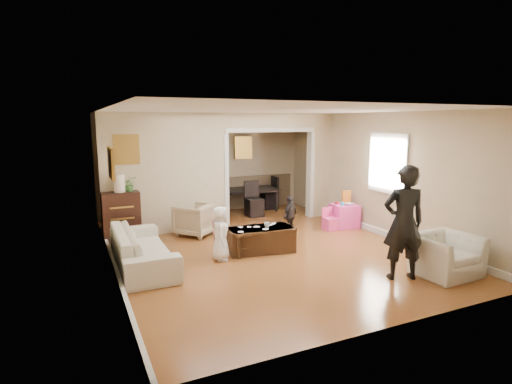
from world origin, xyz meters
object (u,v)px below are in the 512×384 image
child_kneel_b (220,230)px  table_lamp (119,183)px  dresser (121,216)px  dining_table (244,200)px  child_kneel_a (221,233)px  armchair_front (444,255)px  cyan_cup (342,204)px  coffee_table (261,239)px  armchair_back (195,219)px  adult_person (404,223)px  play_table (344,216)px  coffee_cup (267,225)px  sofa (143,248)px  child_toddler (290,215)px

child_kneel_b → table_lamp: bearing=36.1°
dresser → dining_table: bearing=24.4°
child_kneel_a → dresser: bearing=55.9°
armchair_front → cyan_cup: armchair_front is taller
table_lamp → coffee_table: bearing=-38.3°
armchair_back → coffee_table: size_ratio=0.62×
armchair_front → table_lamp: table_lamp is taller
adult_person → play_table: bearing=-91.8°
armchair_back → child_kneel_a: child_kneel_a is taller
play_table → cyan_cup: bearing=-153.4°
dining_table → child_kneel_a: child_kneel_a is taller
dresser → coffee_cup: (2.38, -1.86, -0.00)m
armchair_back → dining_table: (1.88, 1.74, -0.03)m
table_lamp → coffee_cup: bearing=-37.9°
sofa → table_lamp: (-0.14, 1.70, 0.87)m
sofa → coffee_cup: bearing=-93.8°
play_table → armchair_front: bearing=-96.8°
adult_person → child_kneel_b: adult_person is taller
cyan_cup → adult_person: 3.08m
dresser → dining_table: 3.70m
cyan_cup → coffee_cup: bearing=-160.6°
armchair_front → child_kneel_b: 3.84m
coffee_table → child_kneel_b: (-0.70, 0.30, 0.18)m
cyan_cup → dining_table: (-1.33, 2.56, -0.26)m
sofa → table_lamp: 1.91m
dresser → adult_person: 5.40m
coffee_cup → cyan_cup: bearing=19.4°
cyan_cup → child_kneel_a: size_ratio=0.08×
dresser → table_lamp: 0.68m
sofa → child_toddler: bearing=-78.4°
armchair_back → adult_person: bearing=80.4°
play_table → child_kneel_a: 3.50m
coffee_table → sofa: bearing=177.2°
sofa → coffee_table: (2.15, -0.11, -0.09)m
cyan_cup → child_toddler: child_toddler is taller
cyan_cup → adult_person: bearing=-109.3°
child_kneel_b → child_toddler: bearing=-85.9°
dining_table → adult_person: size_ratio=0.99×
adult_person → coffee_table: bearing=-37.8°
table_lamp → child_toddler: table_lamp is taller
dresser → child_kneel_b: 2.19m
coffee_cup → adult_person: (1.30, -2.08, 0.38)m
armchair_back → dining_table: 2.56m
armchair_back → dining_table: size_ratio=0.42×
dresser → cyan_cup: dresser is taller
play_table → child_toddler: size_ratio=0.64×
sofa → play_table: 4.71m
coffee_table → coffee_cup: 0.30m
table_lamp → cyan_cup: 4.85m
play_table → adult_person: size_ratio=0.31×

